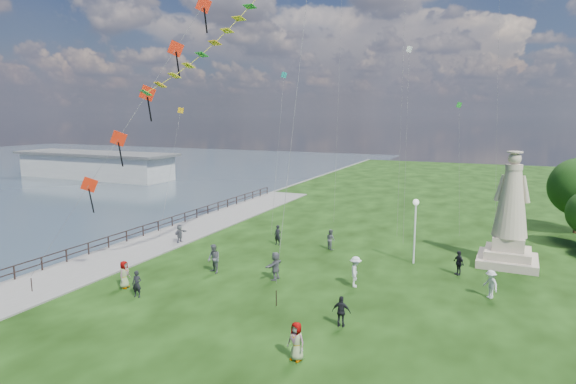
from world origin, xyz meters
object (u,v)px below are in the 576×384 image
at_px(statue, 510,223).
at_px(person_5, 180,234).
at_px(lamppost, 415,217).
at_px(person_6, 278,235).
at_px(person_3, 341,312).
at_px(person_9, 459,263).
at_px(person_4, 296,341).
at_px(pier_pavilion, 95,165).
at_px(person_0, 137,284).
at_px(person_8, 491,284).
at_px(person_7, 331,239).
at_px(person_11, 275,266).
at_px(person_1, 214,259).
at_px(person_10, 124,274).
at_px(person_2, 355,272).

xyz_separation_m(statue, person_5, (-24.32, -4.67, -2.24)).
height_order(lamppost, person_6, lamppost).
bearing_deg(person_3, person_9, -118.34).
bearing_deg(person_4, person_3, 92.24).
distance_m(pier_pavilion, person_0, 60.61).
bearing_deg(person_3, person_8, -137.89).
relative_size(lamppost, person_6, 2.83).
height_order(person_7, person_8, person_8).
relative_size(person_9, person_11, 0.89).
xyz_separation_m(pier_pavilion, person_7, (51.60, -27.12, -1.05)).
height_order(person_1, person_4, person_1).
height_order(person_5, person_8, person_8).
xyz_separation_m(person_5, person_7, (11.77, 3.30, 0.04)).
distance_m(person_9, person_10, 21.17).
bearing_deg(person_7, person_6, 47.87).
height_order(pier_pavilion, person_3, pier_pavilion).
bearing_deg(person_10, lamppost, -59.09).
relative_size(person_6, person_10, 0.97).
height_order(lamppost, person_11, lamppost).
bearing_deg(person_11, pier_pavilion, -117.55).
height_order(person_5, person_7, person_7).
relative_size(person_5, person_7, 0.95).
bearing_deg(person_11, person_6, -148.85).
distance_m(statue, person_5, 24.86).
bearing_deg(pier_pavilion, person_5, -37.38).
bearing_deg(person_4, person_6, 130.84).
distance_m(statue, person_9, 5.23).
bearing_deg(person_2, lamppost, -36.08).
relative_size(statue, person_11, 4.38).
height_order(person_0, person_10, person_10).
distance_m(person_5, person_7, 12.23).
xyz_separation_m(pier_pavilion, statue, (64.14, -25.75, 1.15)).
bearing_deg(person_3, statue, -122.63).
xyz_separation_m(lamppost, person_2, (-2.48, -6.14, -2.37)).
distance_m(person_0, person_10, 1.95).
bearing_deg(person_1, person_0, -78.79).
bearing_deg(person_5, lamppost, -81.07).
xyz_separation_m(statue, person_9, (-2.96, -3.72, -2.18)).
distance_m(lamppost, person_1, 14.09).
xyz_separation_m(person_3, person_10, (-13.65, -0.08, 0.05)).
bearing_deg(person_2, person_8, -94.05).
height_order(pier_pavilion, person_11, pier_pavilion).
relative_size(person_6, person_9, 1.01).
bearing_deg(person_0, pier_pavilion, 127.53).
distance_m(lamppost, person_5, 18.59).
relative_size(person_2, person_11, 1.05).
distance_m(statue, person_1, 20.43).
bearing_deg(person_11, person_2, 106.33).
bearing_deg(lamppost, person_1, -147.69).
bearing_deg(person_7, person_1, 99.46).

